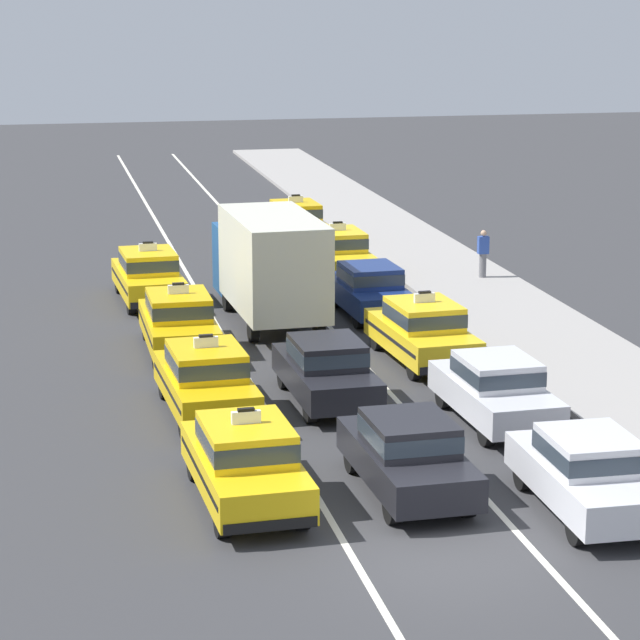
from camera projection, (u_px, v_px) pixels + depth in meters
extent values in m
plane|color=#353538|center=(447.00, 559.00, 24.02)|extent=(160.00, 160.00, 0.00)
cube|color=silver|center=(207.00, 307.00, 42.70)|extent=(0.14, 80.00, 0.01)
cube|color=silver|center=(308.00, 303.00, 43.35)|extent=(0.14, 80.00, 0.01)
cube|color=#9E9993|center=(533.00, 329.00, 39.71)|extent=(4.00, 90.00, 0.15)
cylinder|color=black|center=(195.00, 464.00, 27.79)|extent=(0.27, 0.65, 0.64)
cylinder|color=black|center=(266.00, 458.00, 28.15)|extent=(0.27, 0.65, 0.64)
cylinder|color=black|center=(222.00, 520.00, 24.91)|extent=(0.27, 0.65, 0.64)
cylinder|color=black|center=(301.00, 512.00, 25.27)|extent=(0.27, 0.65, 0.64)
cube|color=yellow|center=(245.00, 470.00, 26.45)|extent=(1.98, 4.57, 0.70)
cube|color=black|center=(245.00, 468.00, 26.44)|extent=(1.99, 4.21, 0.10)
cube|color=yellow|center=(246.00, 439.00, 26.15)|extent=(1.69, 2.16, 0.64)
cube|color=#2D3842|center=(246.00, 439.00, 26.15)|extent=(1.71, 2.19, 0.35)
cube|color=white|center=(246.00, 417.00, 26.04)|extent=(0.56, 0.14, 0.24)
cube|color=black|center=(246.00, 410.00, 26.01)|extent=(0.32, 0.12, 0.06)
cube|color=black|center=(224.00, 446.00, 28.59)|extent=(1.71, 0.21, 0.20)
cube|color=black|center=(270.00, 525.00, 24.43)|extent=(1.71, 0.21, 0.20)
cylinder|color=black|center=(165.00, 386.00, 33.26)|extent=(0.27, 0.65, 0.64)
cylinder|color=black|center=(225.00, 381.00, 33.62)|extent=(0.27, 0.65, 0.64)
cylinder|color=black|center=(185.00, 424.00, 30.38)|extent=(0.27, 0.65, 0.64)
cylinder|color=black|center=(251.00, 418.00, 30.74)|extent=(0.27, 0.65, 0.64)
cube|color=yellow|center=(206.00, 387.00, 31.92)|extent=(2.01, 4.58, 0.70)
cube|color=black|center=(206.00, 385.00, 31.90)|extent=(2.01, 4.22, 0.10)
cube|color=yellow|center=(206.00, 361.00, 31.62)|extent=(1.69, 2.17, 0.64)
cube|color=#2D3842|center=(206.00, 361.00, 31.62)|extent=(1.72, 2.19, 0.35)
cube|color=white|center=(206.00, 342.00, 31.51)|extent=(0.56, 0.15, 0.24)
cube|color=black|center=(206.00, 336.00, 31.48)|extent=(0.32, 0.12, 0.06)
cube|color=black|center=(190.00, 372.00, 34.05)|extent=(1.71, 0.22, 0.20)
cube|color=black|center=(224.00, 426.00, 29.90)|extent=(1.71, 0.22, 0.20)
cylinder|color=black|center=(147.00, 328.00, 38.78)|extent=(0.24, 0.64, 0.64)
cylinder|color=black|center=(199.00, 326.00, 39.07)|extent=(0.24, 0.64, 0.64)
cylinder|color=black|center=(157.00, 356.00, 35.87)|extent=(0.24, 0.64, 0.64)
cylinder|color=black|center=(213.00, 353.00, 36.16)|extent=(0.24, 0.64, 0.64)
cube|color=yellow|center=(179.00, 328.00, 37.39)|extent=(1.82, 4.51, 0.70)
cube|color=black|center=(179.00, 326.00, 37.38)|extent=(1.84, 4.15, 0.10)
cube|color=yellow|center=(179.00, 305.00, 37.09)|extent=(1.61, 2.11, 0.64)
cube|color=#2D3842|center=(179.00, 305.00, 37.09)|extent=(1.63, 2.13, 0.35)
cube|color=white|center=(178.00, 289.00, 36.98)|extent=(0.56, 0.12, 0.24)
cube|color=black|center=(178.00, 284.00, 36.95)|extent=(0.32, 0.11, 0.06)
cube|color=black|center=(171.00, 318.00, 39.55)|extent=(1.71, 0.15, 0.20)
cube|color=black|center=(188.00, 358.00, 35.34)|extent=(1.71, 0.15, 0.20)
cylinder|color=black|center=(119.00, 283.00, 44.66)|extent=(0.27, 0.65, 0.64)
cylinder|color=black|center=(165.00, 281.00, 45.02)|extent=(0.27, 0.65, 0.64)
cylinder|color=black|center=(131.00, 304.00, 41.78)|extent=(0.27, 0.65, 0.64)
cylinder|color=black|center=(180.00, 301.00, 42.15)|extent=(0.27, 0.65, 0.64)
cube|color=yellow|center=(148.00, 281.00, 43.32)|extent=(2.02, 4.58, 0.70)
cube|color=black|center=(148.00, 279.00, 43.31)|extent=(2.02, 4.22, 0.10)
cube|color=yellow|center=(148.00, 261.00, 43.02)|extent=(1.70, 2.17, 0.64)
cube|color=#2D3842|center=(148.00, 261.00, 43.02)|extent=(1.72, 2.20, 0.35)
cube|color=white|center=(148.00, 247.00, 42.92)|extent=(0.57, 0.15, 0.24)
cube|color=black|center=(148.00, 242.00, 42.88)|extent=(0.32, 0.13, 0.06)
cube|color=black|center=(139.00, 275.00, 45.46)|extent=(1.71, 0.22, 0.20)
cube|color=black|center=(159.00, 304.00, 41.30)|extent=(1.71, 0.22, 0.20)
cylinder|color=black|center=(353.00, 457.00, 28.21)|extent=(0.26, 0.65, 0.64)
cylinder|color=black|center=(420.00, 452.00, 28.54)|extent=(0.26, 0.65, 0.64)
cylinder|color=black|center=(393.00, 507.00, 25.53)|extent=(0.26, 0.65, 0.64)
cylinder|color=black|center=(466.00, 500.00, 25.86)|extent=(0.26, 0.65, 0.64)
cube|color=black|center=(407.00, 462.00, 26.96)|extent=(1.89, 4.35, 0.66)
cube|color=black|center=(409.00, 433.00, 26.72)|extent=(1.62, 1.95, 0.60)
cube|color=#2D3842|center=(409.00, 433.00, 26.72)|extent=(1.64, 1.97, 0.33)
cylinder|color=black|center=(284.00, 376.00, 34.10)|extent=(0.26, 0.65, 0.64)
cylinder|color=black|center=(341.00, 372.00, 34.43)|extent=(0.26, 0.65, 0.64)
cylinder|color=black|center=(310.00, 409.00, 31.42)|extent=(0.26, 0.65, 0.64)
cylinder|color=black|center=(371.00, 405.00, 31.75)|extent=(0.26, 0.65, 0.64)
cube|color=black|center=(326.00, 376.00, 32.84)|extent=(1.88, 4.35, 0.66)
cube|color=black|center=(327.00, 352.00, 32.60)|extent=(1.61, 1.94, 0.60)
cube|color=#2D3842|center=(327.00, 352.00, 32.60)|extent=(1.63, 1.96, 0.33)
cylinder|color=black|center=(228.00, 301.00, 42.21)|extent=(0.26, 0.65, 0.64)
cylinder|color=black|center=(288.00, 297.00, 42.66)|extent=(0.26, 0.65, 0.64)
cylinder|color=black|center=(253.00, 331.00, 38.53)|extent=(0.26, 0.65, 0.64)
cylinder|color=black|center=(319.00, 327.00, 38.99)|extent=(0.26, 0.65, 0.64)
cube|color=#194C8C|center=(251.00, 259.00, 43.11)|extent=(2.18, 2.28, 2.10)
cube|color=#2D3842|center=(245.00, 244.00, 44.04)|extent=(1.93, 0.13, 0.76)
cube|color=beige|center=(274.00, 262.00, 39.91)|extent=(2.50, 5.28, 2.70)
cylinder|color=black|center=(524.00, 474.00, 27.25)|extent=(0.25, 0.64, 0.64)
cylinder|color=black|center=(592.00, 469.00, 27.53)|extent=(0.25, 0.64, 0.64)
cylinder|color=black|center=(578.00, 528.00, 24.54)|extent=(0.25, 0.64, 0.64)
cube|color=silver|center=(586.00, 480.00, 25.96)|extent=(1.80, 4.32, 0.66)
cube|color=silver|center=(590.00, 450.00, 25.71)|extent=(1.58, 1.92, 0.60)
cube|color=#2D3842|center=(590.00, 450.00, 25.71)|extent=(1.60, 1.94, 0.33)
cylinder|color=black|center=(444.00, 395.00, 32.51)|extent=(0.26, 0.65, 0.64)
cylinder|color=black|center=(501.00, 390.00, 32.86)|extent=(0.26, 0.65, 0.64)
cylinder|color=black|center=(487.00, 431.00, 29.84)|extent=(0.26, 0.65, 0.64)
cylinder|color=black|center=(549.00, 426.00, 30.18)|extent=(0.26, 0.65, 0.64)
cube|color=silver|center=(495.00, 396.00, 31.27)|extent=(1.91, 4.36, 0.66)
cube|color=silver|center=(497.00, 371.00, 31.03)|extent=(1.63, 1.96, 0.60)
cube|color=#2D3842|center=(497.00, 371.00, 31.03)|extent=(1.65, 1.98, 0.33)
cylinder|color=black|center=(377.00, 338.00, 37.70)|extent=(0.28, 0.65, 0.64)
cylinder|color=black|center=(428.00, 335.00, 38.09)|extent=(0.28, 0.65, 0.64)
cylinder|color=black|center=(414.00, 367.00, 34.84)|extent=(0.28, 0.65, 0.64)
cylinder|color=black|center=(469.00, 363.00, 35.22)|extent=(0.28, 0.65, 0.64)
cube|color=yellow|center=(422.00, 338.00, 36.38)|extent=(2.07, 4.60, 0.70)
cube|color=black|center=(422.00, 336.00, 36.37)|extent=(2.07, 4.24, 0.10)
cube|color=yellow|center=(424.00, 314.00, 36.08)|extent=(1.73, 2.19, 0.64)
cube|color=#2D3842|center=(424.00, 314.00, 36.08)|extent=(1.75, 2.22, 0.35)
cube|color=white|center=(424.00, 298.00, 35.98)|extent=(0.57, 0.15, 0.24)
cube|color=black|center=(425.00, 292.00, 35.94)|extent=(0.33, 0.13, 0.06)
cube|color=black|center=(395.00, 327.00, 38.51)|extent=(1.72, 0.25, 0.20)
cube|color=black|center=(451.00, 368.00, 34.37)|extent=(1.72, 0.25, 0.20)
cylinder|color=black|center=(334.00, 297.00, 42.71)|extent=(0.27, 0.65, 0.64)
cylinder|color=black|center=(378.00, 294.00, 43.06)|extent=(0.27, 0.65, 0.64)
cylinder|color=black|center=(359.00, 318.00, 40.04)|extent=(0.27, 0.65, 0.64)
cylinder|color=black|center=(406.00, 315.00, 40.39)|extent=(0.27, 0.65, 0.64)
cube|color=navy|center=(369.00, 295.00, 41.48)|extent=(1.94, 4.37, 0.66)
cube|color=navy|center=(370.00, 275.00, 41.23)|extent=(1.64, 1.96, 0.60)
cube|color=#2D3842|center=(370.00, 275.00, 41.23)|extent=(1.66, 1.99, 0.33)
cylinder|color=black|center=(306.00, 261.00, 48.29)|extent=(0.25, 0.65, 0.64)
cylinder|color=black|center=(346.00, 259.00, 48.62)|extent=(0.25, 0.65, 0.64)
cylinder|color=black|center=(326.00, 278.00, 45.40)|extent=(0.25, 0.65, 0.64)
cylinder|color=black|center=(369.00, 276.00, 45.73)|extent=(0.25, 0.65, 0.64)
cube|color=yellow|center=(337.00, 258.00, 46.93)|extent=(1.90, 4.54, 0.70)
cube|color=black|center=(337.00, 257.00, 46.92)|extent=(1.91, 4.18, 0.10)
cube|color=yellow|center=(338.00, 240.00, 46.63)|extent=(1.65, 2.14, 0.64)
cube|color=#2D3842|center=(338.00, 240.00, 46.63)|extent=(1.67, 2.16, 0.35)
cube|color=white|center=(338.00, 227.00, 46.52)|extent=(0.56, 0.13, 0.24)
cube|color=black|center=(338.00, 222.00, 46.49)|extent=(0.32, 0.12, 0.06)
cube|color=black|center=(322.00, 253.00, 49.08)|extent=(1.71, 0.18, 0.20)
cube|color=black|center=(353.00, 278.00, 44.90)|extent=(1.71, 0.18, 0.20)
cylinder|color=black|center=(268.00, 230.00, 54.27)|extent=(0.26, 0.65, 0.64)
cylinder|color=black|center=(304.00, 229.00, 54.61)|extent=(0.26, 0.65, 0.64)
cylinder|color=black|center=(285.00, 244.00, 51.38)|extent=(0.26, 0.65, 0.64)
cylinder|color=black|center=(323.00, 242.00, 51.73)|extent=(0.26, 0.65, 0.64)
cube|color=yellow|center=(295.00, 227.00, 52.92)|extent=(1.96, 4.56, 0.70)
cube|color=black|center=(295.00, 226.00, 52.90)|extent=(1.96, 4.20, 0.10)
cube|color=yellow|center=(296.00, 211.00, 52.62)|extent=(1.67, 2.15, 0.64)
cube|color=#2D3842|center=(296.00, 211.00, 52.62)|extent=(1.69, 2.18, 0.35)
cube|color=white|center=(296.00, 199.00, 52.51)|extent=(0.56, 0.14, 0.24)
cube|color=black|center=(296.00, 195.00, 52.48)|extent=(0.32, 0.12, 0.06)
cube|color=black|center=(283.00, 224.00, 55.06)|extent=(1.71, 0.20, 0.20)
cube|color=black|center=(308.00, 244.00, 50.89)|extent=(1.71, 0.20, 0.20)
cylinder|color=slate|center=(483.00, 265.00, 46.33)|extent=(0.24, 0.24, 0.80)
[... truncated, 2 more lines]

